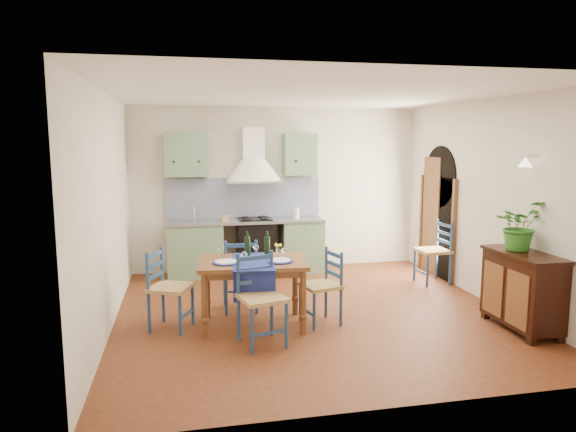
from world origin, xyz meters
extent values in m
plane|color=#481F0F|center=(0.00, 0.00, 0.00)|extent=(5.00, 5.00, 0.00)
cube|color=silver|center=(0.00, 2.50, 1.40)|extent=(5.00, 0.04, 2.80)
cube|color=slate|center=(-1.45, 2.19, 0.44)|extent=(0.90, 0.60, 0.88)
cube|color=slate|center=(0.35, 2.19, 0.44)|extent=(0.70, 0.60, 0.88)
cube|color=black|center=(-0.45, 2.19, 0.44)|extent=(0.60, 0.58, 0.88)
cube|color=slate|center=(-0.60, 2.19, 0.90)|extent=(2.60, 0.64, 0.04)
cube|color=silver|center=(-1.45, 2.19, 0.90)|extent=(0.45, 0.40, 0.03)
cylinder|color=silver|center=(-1.45, 2.37, 1.05)|extent=(0.02, 0.02, 0.26)
cube|color=black|center=(-0.45, 2.19, 0.93)|extent=(0.55, 0.48, 0.02)
cube|color=black|center=(-0.60, 2.24, 0.04)|extent=(2.60, 0.50, 0.08)
cube|color=#091453|center=(-0.60, 2.46, 1.26)|extent=(2.65, 0.05, 0.68)
cube|color=slate|center=(-1.55, 2.32, 2.00)|extent=(0.70, 0.34, 0.70)
cube|color=slate|center=(0.35, 2.32, 2.00)|extent=(0.55, 0.34, 0.70)
cone|color=white|center=(-0.45, 2.25, 1.75)|extent=(0.96, 0.96, 0.40)
cube|color=white|center=(-0.45, 2.34, 2.20)|extent=(0.36, 0.30, 0.50)
cube|color=silver|center=(2.50, 0.00, 1.40)|extent=(0.04, 5.00, 2.80)
cube|color=black|center=(2.48, 1.40, 0.82)|extent=(0.03, 1.00, 1.65)
cylinder|color=black|center=(2.48, 1.40, 1.65)|extent=(0.03, 1.00, 1.00)
cube|color=brown|center=(2.46, 0.86, 0.82)|extent=(0.06, 0.06, 1.65)
cube|color=brown|center=(2.46, 1.94, 0.82)|extent=(0.06, 0.06, 1.65)
cube|color=brown|center=(2.47, 1.62, 0.98)|extent=(0.04, 0.55, 1.96)
cylinder|color=silver|center=(2.44, -0.90, 2.05)|extent=(0.15, 0.04, 0.04)
cone|color=#FFEDC6|center=(2.34, -0.90, 1.98)|extent=(0.16, 0.16, 0.12)
cube|color=silver|center=(-2.50, 0.00, 1.40)|extent=(0.04, 5.00, 2.80)
cube|color=white|center=(0.00, 0.00, 2.80)|extent=(5.00, 5.00, 0.01)
cube|color=brown|center=(-0.83, -0.32, 0.78)|extent=(1.34, 0.96, 0.05)
cube|color=brown|center=(-0.83, -0.32, 0.71)|extent=(1.20, 0.82, 0.08)
cylinder|color=brown|center=(-1.42, -0.62, 0.38)|extent=(0.07, 0.07, 0.75)
cylinder|color=brown|center=(-1.36, 0.07, 0.38)|extent=(0.07, 0.07, 0.75)
cylinder|color=brown|center=(-0.30, -0.72, 0.38)|extent=(0.07, 0.07, 0.75)
cylinder|color=brown|center=(-0.24, -0.03, 0.38)|extent=(0.07, 0.07, 0.75)
cube|color=navy|center=(-0.83, -0.38, 0.81)|extent=(0.56, 0.99, 0.01)
cube|color=navy|center=(-0.87, -0.75, 0.62)|extent=(0.48, 0.06, 0.38)
cylinder|color=navy|center=(-1.15, -0.40, 0.82)|extent=(0.32, 0.32, 0.01)
cylinder|color=white|center=(-1.15, -0.40, 0.83)|extent=(0.25, 0.25, 0.01)
cylinder|color=navy|center=(-0.52, -0.46, 0.82)|extent=(0.32, 0.32, 0.01)
cylinder|color=white|center=(-0.52, -0.46, 0.83)|extent=(0.25, 0.25, 0.01)
cylinder|color=black|center=(-0.86, -0.11, 0.96)|extent=(0.07, 0.07, 0.32)
cylinder|color=black|center=(-0.62, -0.13, 0.96)|extent=(0.07, 0.07, 0.32)
cylinder|color=white|center=(-0.50, -0.19, 0.86)|extent=(0.05, 0.05, 0.10)
sphere|color=yellow|center=(-0.50, -0.19, 0.95)|extent=(0.10, 0.10, 0.10)
cylinder|color=navy|center=(-0.96, -1.17, 0.26)|extent=(0.04, 0.04, 0.51)
cylinder|color=navy|center=(-1.05, -0.78, 0.50)|extent=(0.04, 0.04, 1.00)
cylinder|color=navy|center=(-0.57, -1.08, 0.26)|extent=(0.04, 0.04, 0.51)
cylinder|color=navy|center=(-0.66, -0.69, 0.50)|extent=(0.04, 0.04, 1.00)
cube|color=tan|center=(-0.81, -0.93, 0.53)|extent=(0.57, 0.57, 0.04)
cube|color=navy|center=(-0.86, -0.74, 0.67)|extent=(0.42, 0.13, 0.05)
cube|color=navy|center=(-0.86, -0.74, 0.80)|extent=(0.42, 0.13, 0.05)
cube|color=navy|center=(-0.86, -0.74, 0.94)|extent=(0.42, 0.13, 0.05)
cube|color=navy|center=(-0.76, -1.13, 0.20)|extent=(0.40, 0.13, 0.03)
cylinder|color=navy|center=(-0.71, 0.49, 0.25)|extent=(0.04, 0.04, 0.50)
cylinder|color=navy|center=(-0.73, 0.10, 0.49)|extent=(0.04, 0.04, 0.97)
cylinder|color=navy|center=(-1.10, 0.50, 0.25)|extent=(0.04, 0.04, 0.50)
cylinder|color=navy|center=(-1.12, 0.11, 0.49)|extent=(0.04, 0.04, 0.97)
cube|color=tan|center=(-0.91, 0.30, 0.51)|extent=(0.47, 0.47, 0.04)
cube|color=navy|center=(-0.92, 0.11, 0.65)|extent=(0.41, 0.04, 0.05)
cube|color=navy|center=(-0.92, 0.11, 0.78)|extent=(0.41, 0.04, 0.05)
cube|color=navy|center=(-0.92, 0.11, 0.91)|extent=(0.41, 0.04, 0.05)
cube|color=navy|center=(-0.91, 0.50, 0.19)|extent=(0.39, 0.05, 0.03)
cylinder|color=navy|center=(-1.70, -0.48, 0.25)|extent=(0.04, 0.04, 0.49)
cylinder|color=navy|center=(-2.05, -0.33, 0.48)|extent=(0.04, 0.04, 0.96)
cylinder|color=navy|center=(-1.55, -0.13, 0.25)|extent=(0.04, 0.04, 0.49)
cylinder|color=navy|center=(-1.90, 0.02, 0.48)|extent=(0.04, 0.04, 0.96)
cube|color=tan|center=(-1.80, -0.23, 0.51)|extent=(0.59, 0.59, 0.04)
cube|color=navy|center=(-1.97, -0.16, 0.64)|extent=(0.18, 0.38, 0.05)
cube|color=navy|center=(-1.97, -0.16, 0.77)|extent=(0.18, 0.38, 0.05)
cube|color=navy|center=(-1.97, -0.16, 0.90)|extent=(0.18, 0.38, 0.05)
cube|color=navy|center=(-1.62, -0.31, 0.19)|extent=(0.18, 0.37, 0.03)
cylinder|color=navy|center=(-0.23, -0.29, 0.23)|extent=(0.04, 0.04, 0.47)
cylinder|color=navy|center=(0.12, -0.20, 0.46)|extent=(0.04, 0.04, 0.91)
cylinder|color=navy|center=(-0.15, -0.64, 0.23)|extent=(0.04, 0.04, 0.47)
cylinder|color=navy|center=(0.21, -0.55, 0.46)|extent=(0.04, 0.04, 0.91)
cube|color=tan|center=(-0.01, -0.42, 0.48)|extent=(0.51, 0.51, 0.04)
cube|color=navy|center=(0.16, -0.38, 0.61)|extent=(0.12, 0.38, 0.05)
cube|color=navy|center=(0.16, -0.38, 0.73)|extent=(0.12, 0.38, 0.05)
cube|color=navy|center=(0.16, -0.38, 0.85)|extent=(0.12, 0.38, 0.05)
cube|color=navy|center=(-0.19, -0.46, 0.18)|extent=(0.12, 0.36, 0.03)
cylinder|color=navy|center=(1.99, 1.18, 0.25)|extent=(0.04, 0.04, 0.50)
cylinder|color=navy|center=(2.38, 1.21, 0.49)|extent=(0.04, 0.04, 0.98)
cylinder|color=navy|center=(2.02, 0.79, 0.25)|extent=(0.04, 0.04, 0.50)
cylinder|color=navy|center=(2.41, 0.82, 0.49)|extent=(0.04, 0.04, 0.98)
cube|color=tan|center=(2.20, 1.00, 0.52)|extent=(0.49, 0.49, 0.04)
cube|color=navy|center=(2.40, 1.01, 0.66)|extent=(0.05, 0.42, 0.05)
cube|color=navy|center=(2.40, 1.01, 0.79)|extent=(0.05, 0.42, 0.05)
cube|color=navy|center=(2.40, 1.01, 0.92)|extent=(0.05, 0.42, 0.05)
cube|color=navy|center=(2.00, 0.99, 0.20)|extent=(0.06, 0.39, 0.03)
cube|color=black|center=(2.27, -1.10, 0.49)|extent=(0.45, 1.00, 0.82)
cube|color=black|center=(2.27, -1.10, 0.92)|extent=(0.50, 1.05, 0.04)
cube|color=brown|center=(2.04, -1.33, 0.45)|extent=(0.02, 0.38, 0.63)
cube|color=brown|center=(2.04, -0.87, 0.45)|extent=(0.02, 0.38, 0.63)
cube|color=black|center=(2.09, -1.54, 0.04)|extent=(0.08, 0.08, 0.08)
cube|color=black|center=(2.09, -0.66, 0.04)|extent=(0.08, 0.08, 0.08)
cube|color=black|center=(2.44, -1.54, 0.04)|extent=(0.08, 0.08, 0.08)
cube|color=black|center=(2.44, -0.66, 0.04)|extent=(0.08, 0.08, 0.08)
imported|color=#2B7121|center=(2.27, -0.95, 1.24)|extent=(0.68, 0.65, 0.60)
camera|label=1|loc=(-1.62, -6.27, 2.22)|focal=32.00mm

